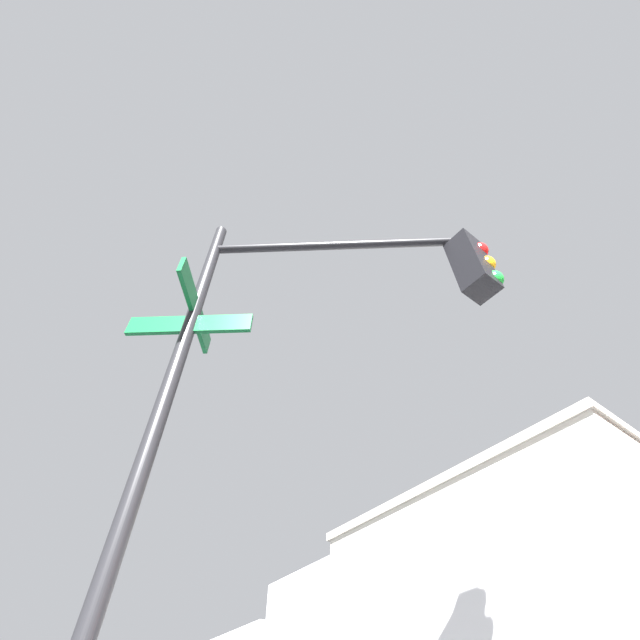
% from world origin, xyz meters
% --- Properties ---
extents(traffic_signal_near, '(2.29, 2.70, 5.55)m').
position_xyz_m(traffic_signal_near, '(-5.83, -5.88, 3.92)').
color(traffic_signal_near, black).
rests_on(traffic_signal_near, ground_plane).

